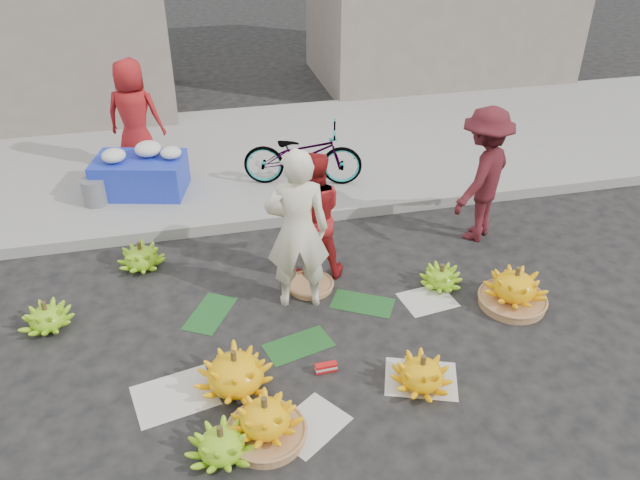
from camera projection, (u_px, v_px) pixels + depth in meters
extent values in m
plane|color=black|center=(304.00, 331.00, 6.27)|extent=(80.00, 80.00, 0.00)
cube|color=gray|center=(269.00, 219.00, 8.05)|extent=(40.00, 0.25, 0.15)
cube|color=gray|center=(248.00, 155.00, 9.79)|extent=(40.00, 4.00, 0.12)
cylinder|color=#46351C|center=(234.00, 357.00, 5.41)|extent=(0.05, 0.05, 0.12)
cylinder|color=#46351C|center=(220.00, 433.00, 4.83)|extent=(0.05, 0.05, 0.12)
cylinder|color=#9D6B41|center=(266.00, 433.00, 5.10)|extent=(0.65, 0.65, 0.09)
cylinder|color=#46351C|center=(264.00, 404.00, 4.92)|extent=(0.05, 0.05, 0.12)
cylinder|color=#46351C|center=(423.00, 361.00, 5.48)|extent=(0.05, 0.05, 0.12)
cylinder|color=#9D6B41|center=(512.00, 301.00, 6.61)|extent=(0.70, 0.70, 0.09)
cylinder|color=#46351C|center=(518.00, 272.00, 6.42)|extent=(0.05, 0.05, 0.12)
cylinder|color=#46351C|center=(442.00, 269.00, 6.80)|extent=(0.05, 0.05, 0.12)
cylinder|color=#46351C|center=(44.00, 307.00, 6.18)|extent=(0.05, 0.05, 0.12)
cylinder|color=#46351C|center=(139.00, 247.00, 7.09)|extent=(0.05, 0.05, 0.12)
cylinder|color=#9D6B41|center=(311.00, 285.00, 6.88)|extent=(0.64, 0.64, 0.06)
cube|color=red|center=(326.00, 368.00, 5.75)|extent=(0.21, 0.07, 0.08)
imported|color=white|center=(297.00, 231.00, 6.22)|extent=(0.69, 0.50, 1.77)
imported|color=#B31D1B|center=(312.00, 216.00, 6.76)|extent=(0.77, 0.63, 1.48)
imported|color=maroon|center=(482.00, 175.00, 7.41)|extent=(1.23, 1.17, 1.67)
cube|color=#1C2EB8|center=(141.00, 175.00, 8.48)|extent=(1.33, 1.00, 0.49)
ellipsoid|color=silver|center=(114.00, 156.00, 8.20)|extent=(0.32, 0.32, 0.17)
ellipsoid|color=silver|center=(148.00, 149.00, 8.36)|extent=(0.35, 0.35, 0.19)
ellipsoid|color=silver|center=(171.00, 153.00, 8.31)|extent=(0.28, 0.28, 0.15)
cylinder|color=slate|center=(94.00, 192.00, 8.21)|extent=(0.31, 0.31, 0.35)
imported|color=#B31D1B|center=(134.00, 116.00, 8.79)|extent=(0.92, 0.74, 1.63)
imported|color=gray|center=(303.00, 155.00, 8.60)|extent=(0.97, 1.74, 0.86)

